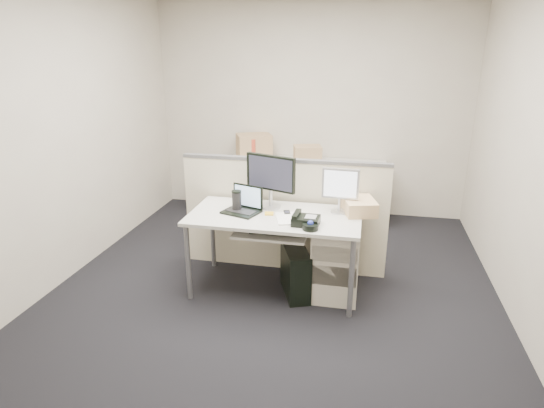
% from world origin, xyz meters
% --- Properties ---
extents(floor, '(4.00, 4.50, 0.01)m').
position_xyz_m(floor, '(0.00, 0.00, -0.01)').
color(floor, black).
rests_on(floor, ground).
extents(wall_back, '(4.00, 0.02, 2.70)m').
position_xyz_m(wall_back, '(0.00, 2.25, 1.35)').
color(wall_back, beige).
rests_on(wall_back, ground).
extents(wall_front, '(4.00, 0.02, 2.70)m').
position_xyz_m(wall_front, '(0.00, -2.25, 1.35)').
color(wall_front, beige).
rests_on(wall_front, ground).
extents(wall_left, '(0.02, 4.50, 2.70)m').
position_xyz_m(wall_left, '(-2.00, 0.00, 1.35)').
color(wall_left, beige).
rests_on(wall_left, ground).
extents(wall_right, '(0.02, 4.50, 2.70)m').
position_xyz_m(wall_right, '(2.00, 0.00, 1.35)').
color(wall_right, beige).
rests_on(wall_right, ground).
extents(desk, '(1.50, 0.75, 0.73)m').
position_xyz_m(desk, '(0.00, 0.00, 0.66)').
color(desk, '#AEADA3').
rests_on(desk, floor).
extents(keyboard_tray, '(0.62, 0.32, 0.02)m').
position_xyz_m(keyboard_tray, '(0.00, -0.18, 0.62)').
color(keyboard_tray, '#AEADA3').
rests_on(keyboard_tray, desk).
extents(drawer_pedestal, '(0.40, 0.55, 0.65)m').
position_xyz_m(drawer_pedestal, '(0.55, 0.05, 0.33)').
color(drawer_pedestal, beige).
rests_on(drawer_pedestal, floor).
extents(cubicle_partition, '(2.00, 0.06, 1.10)m').
position_xyz_m(cubicle_partition, '(0.00, 0.45, 0.55)').
color(cubicle_partition, beige).
rests_on(cubicle_partition, floor).
extents(back_counter, '(2.00, 0.60, 0.72)m').
position_xyz_m(back_counter, '(0.00, 1.93, 0.36)').
color(back_counter, beige).
rests_on(back_counter, floor).
extents(monitor_main, '(0.52, 0.34, 0.49)m').
position_xyz_m(monitor_main, '(-0.08, 0.18, 0.97)').
color(monitor_main, black).
rests_on(monitor_main, desk).
extents(monitor_small, '(0.33, 0.18, 0.39)m').
position_xyz_m(monitor_small, '(0.55, 0.18, 0.93)').
color(monitor_small, '#B7B7BC').
rests_on(monitor_small, desk).
extents(laptop, '(0.36, 0.32, 0.23)m').
position_xyz_m(laptop, '(-0.30, -0.02, 0.84)').
color(laptop, black).
rests_on(laptop, desk).
extents(trackball, '(0.15, 0.15, 0.05)m').
position_xyz_m(trackball, '(0.35, -0.28, 0.75)').
color(trackball, black).
rests_on(trackball, desk).
extents(desk_phone, '(0.23, 0.19, 0.07)m').
position_xyz_m(desk_phone, '(0.30, -0.18, 0.76)').
color(desk_phone, black).
rests_on(desk_phone, desk).
extents(paper_stack, '(0.30, 0.34, 0.01)m').
position_xyz_m(paper_stack, '(0.15, -0.08, 0.74)').
color(paper_stack, white).
rests_on(paper_stack, desk).
extents(sticky_pad, '(0.09, 0.09, 0.01)m').
position_xyz_m(sticky_pad, '(-0.05, 0.00, 0.74)').
color(sticky_pad, yellow).
rests_on(sticky_pad, desk).
extents(travel_mug, '(0.11, 0.11, 0.18)m').
position_xyz_m(travel_mug, '(-0.35, 0.02, 0.82)').
color(travel_mug, black).
rests_on(travel_mug, desk).
extents(banana, '(0.18, 0.09, 0.04)m').
position_xyz_m(banana, '(0.28, -0.15, 0.75)').
color(banana, yellow).
rests_on(banana, desk).
extents(cellphone, '(0.08, 0.11, 0.01)m').
position_xyz_m(cellphone, '(0.10, 0.05, 0.74)').
color(cellphone, black).
rests_on(cellphone, desk).
extents(manila_folders, '(0.34, 0.39, 0.13)m').
position_xyz_m(manila_folders, '(0.72, 0.20, 0.79)').
color(manila_folders, '#F6C987').
rests_on(manila_folders, desk).
extents(keyboard, '(0.47, 0.20, 0.03)m').
position_xyz_m(keyboard, '(0.05, -0.14, 0.64)').
color(keyboard, black).
rests_on(keyboard, keyboard_tray).
extents(pc_tower_desk, '(0.35, 0.51, 0.44)m').
position_xyz_m(pc_tower_desk, '(0.20, -0.05, 0.22)').
color(pc_tower_desk, black).
rests_on(pc_tower_desk, floor).
extents(pc_tower_spare_dark, '(0.23, 0.45, 0.40)m').
position_xyz_m(pc_tower_spare_dark, '(-1.45, 2.03, 0.20)').
color(pc_tower_spare_dark, black).
rests_on(pc_tower_spare_dark, floor).
extents(pc_tower_spare_silver, '(0.26, 0.47, 0.42)m').
position_xyz_m(pc_tower_spare_silver, '(-1.40, 2.03, 0.21)').
color(pc_tower_spare_silver, '#B7B7BC').
rests_on(pc_tower_spare_silver, floor).
extents(cardboard_box_left, '(0.53, 0.48, 0.32)m').
position_xyz_m(cardboard_box_left, '(-0.70, 2.05, 0.88)').
color(cardboard_box_left, tan).
rests_on(cardboard_box_left, back_counter).
extents(cardboard_box_right, '(0.39, 0.33, 0.24)m').
position_xyz_m(cardboard_box_right, '(0.03, 1.87, 0.84)').
color(cardboard_box_right, tan).
rests_on(cardboard_box_right, back_counter).
extents(red_binder, '(0.07, 0.31, 0.29)m').
position_xyz_m(red_binder, '(-0.68, 2.03, 0.86)').
color(red_binder, '#B43D27').
rests_on(red_binder, back_counter).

